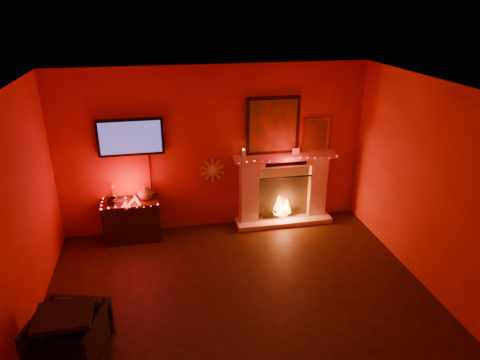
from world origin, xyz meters
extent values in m
plane|color=black|center=(0.00, 0.00, 0.00)|extent=(5.00, 5.00, 0.00)
plane|color=beige|center=(0.00, 0.00, 2.70)|extent=(5.00, 5.00, 0.00)
plane|color=#A4221A|center=(0.00, 2.50, 1.35)|extent=(5.00, 0.00, 5.00)
plane|color=#A4221A|center=(-2.50, 0.00, 1.35)|extent=(0.00, 5.00, 5.00)
plane|color=#A4221A|center=(2.50, 0.00, 1.35)|extent=(0.00, 5.00, 5.00)
cube|color=#F1DFCA|center=(1.15, 2.30, 0.04)|extent=(1.65, 0.40, 0.08)
cube|color=#F1DFCA|center=(0.55, 2.39, 0.55)|extent=(0.30, 0.22, 0.95)
cube|color=#F1DFCA|center=(1.75, 2.39, 0.55)|extent=(0.30, 0.22, 0.95)
cube|color=#F1DFCA|center=(1.15, 2.39, 1.10)|extent=(1.50, 0.22, 0.14)
cube|color=#F1DFCA|center=(1.15, 2.33, 1.20)|extent=(1.72, 0.34, 0.06)
cube|color=#7E6449|center=(1.15, 2.45, 0.55)|extent=(0.90, 0.10, 0.95)
cube|color=black|center=(1.15, 2.27, 0.47)|extent=(0.90, 0.02, 0.78)
cylinder|color=black|center=(1.05, 2.36, 0.14)|extent=(0.55, 0.09, 0.09)
cylinder|color=black|center=(1.23, 2.38, 0.20)|extent=(0.51, 0.18, 0.08)
cone|color=orange|center=(1.07, 2.36, 0.33)|extent=(0.20, 0.20, 0.34)
cone|color=orange|center=(1.22, 2.37, 0.29)|extent=(0.16, 0.16, 0.26)
sphere|color=#FF3F07|center=(1.15, 2.36, 0.16)|extent=(0.18, 0.18, 0.18)
cube|color=black|center=(0.95, 2.46, 1.71)|extent=(0.88, 0.05, 0.95)
cube|color=#B14817|center=(0.95, 2.44, 1.71)|extent=(0.78, 0.01, 0.85)
cube|color=gold|center=(1.70, 2.47, 1.51)|extent=(0.46, 0.04, 0.56)
cube|color=#9F6F24|center=(1.70, 2.45, 1.51)|extent=(0.38, 0.01, 0.48)
cylinder|color=beige|center=(0.45, 2.38, 1.29)|extent=(0.07, 0.07, 0.12)
cube|color=silver|center=(1.33, 2.36, 1.28)|extent=(0.12, 0.01, 0.10)
cube|color=black|center=(-1.30, 2.46, 1.65)|extent=(1.00, 0.06, 0.58)
cube|color=#3E43A1|center=(-1.30, 2.42, 1.65)|extent=(0.92, 0.01, 0.50)
cylinder|color=black|center=(-1.05, 2.47, 1.03)|extent=(0.02, 0.02, 0.66)
cylinder|color=gold|center=(-0.05, 2.48, 1.00)|extent=(0.20, 0.03, 0.20)
cylinder|color=silver|center=(-0.05, 2.46, 1.00)|extent=(0.13, 0.01, 0.13)
cube|color=black|center=(-1.39, 2.26, 0.33)|extent=(0.88, 0.44, 0.67)
imported|color=brown|center=(-1.15, 2.30, 0.79)|extent=(0.24, 0.24, 0.25)
imported|color=black|center=(-1.66, 2.20, 0.72)|extent=(0.14, 0.14, 0.11)
cylinder|color=silver|center=(-1.47, 2.16, 0.69)|extent=(0.05, 0.38, 0.05)
cylinder|color=silver|center=(-1.38, 2.11, 0.69)|extent=(0.17, 0.37, 0.05)
cylinder|color=silver|center=(-1.27, 2.17, 0.69)|extent=(0.15, 0.38, 0.05)
cube|color=#5B1A1E|center=(-1.53, 2.19, 0.68)|extent=(0.20, 0.14, 0.03)
cube|color=#1D2E43|center=(-1.52, 2.20, 0.71)|extent=(0.17, 0.12, 0.02)
imported|color=black|center=(-1.95, -0.30, 0.32)|extent=(0.86, 0.87, 0.65)
camera|label=1|loc=(-0.90, -4.02, 3.56)|focal=32.00mm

